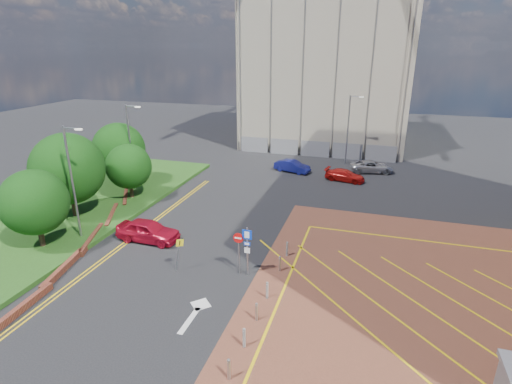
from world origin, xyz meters
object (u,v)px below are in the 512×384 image
at_px(lamp_left_far, 131,145).
at_px(car_red_back, 345,175).
at_px(sign_cluster, 244,246).
at_px(tree_d, 119,149).
at_px(tree_b, 68,169).
at_px(lamp_left_near, 73,179).
at_px(car_silver_back, 372,167).
at_px(tree_a, 34,202).
at_px(warning_sign, 179,251).
at_px(car_red_left, 148,231).
at_px(lamp_back, 349,127).
at_px(car_blue_back, 292,166).
at_px(tree_c, 129,166).

bearing_deg(lamp_left_far, car_red_back, 26.10).
bearing_deg(sign_cluster, tree_d, 144.42).
height_order(tree_b, car_red_back, tree_b).
height_order(lamp_left_near, car_silver_back, lamp_left_near).
xyz_separation_m(tree_a, lamp_left_near, (1.58, 2.00, 1.16)).
relative_size(lamp_left_far, warning_sign, 3.55).
xyz_separation_m(tree_d, car_silver_back, (23.60, 12.22, -3.22)).
bearing_deg(sign_cluster, car_silver_back, 74.33).
bearing_deg(car_red_left, lamp_left_near, 106.05).
bearing_deg(car_red_back, tree_a, 150.06).
height_order(lamp_left_near, lamp_back, lamp_left_near).
bearing_deg(tree_b, warning_sign, -22.18).
xyz_separation_m(tree_d, car_blue_back, (15.13, 9.78, -3.21)).
relative_size(warning_sign, car_red_back, 0.55).
bearing_deg(car_silver_back, car_red_back, 134.30).
height_order(lamp_left_near, car_red_left, lamp_left_near).
bearing_deg(tree_a, car_red_back, 48.96).
xyz_separation_m(tree_c, lamp_back, (17.58, 18.00, 1.17)).
xyz_separation_m(tree_b, lamp_left_near, (3.08, -3.00, 0.42)).
bearing_deg(car_red_left, car_silver_back, -33.65).
bearing_deg(car_silver_back, lamp_left_near, 127.36).
height_order(lamp_back, car_blue_back, lamp_back).
height_order(lamp_back, car_silver_back, lamp_back).
bearing_deg(car_red_back, tree_b, 140.21).
distance_m(lamp_left_near, car_red_left, 6.21).
distance_m(lamp_back, car_red_left, 27.62).
distance_m(tree_a, sign_cluster, 14.41).
xyz_separation_m(tree_b, car_silver_back, (22.60, 20.22, -3.58)).
xyz_separation_m(lamp_back, car_blue_back, (-5.45, -5.22, -3.70)).
distance_m(warning_sign, car_red_left, 5.18).
distance_m(car_red_left, car_blue_back, 20.50).
relative_size(tree_b, lamp_left_near, 0.84).
xyz_separation_m(lamp_left_far, sign_cluster, (14.72, -11.02, -2.71)).
xyz_separation_m(lamp_left_near, sign_cluster, (12.72, -1.02, -2.71)).
xyz_separation_m(sign_cluster, car_red_back, (4.23, 20.30, -1.36)).
bearing_deg(car_blue_back, lamp_left_near, 167.25).
relative_size(tree_b, sign_cluster, 2.11).
bearing_deg(tree_c, car_red_back, 32.04).
bearing_deg(lamp_back, car_red_left, -115.59).
relative_size(warning_sign, car_red_left, 0.49).
bearing_deg(car_silver_back, tree_b, 119.23).
relative_size(sign_cluster, car_blue_back, 0.80).
relative_size(lamp_left_far, lamp_back, 1.00).
bearing_deg(tree_d, warning_sign, -44.98).
height_order(tree_c, lamp_left_near, lamp_left_near).
distance_m(tree_c, lamp_back, 25.19).
bearing_deg(lamp_back, tree_c, -134.32).
bearing_deg(tree_b, lamp_left_near, -44.25).
bearing_deg(lamp_left_near, tree_d, 110.35).
distance_m(tree_c, tree_d, 4.30).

